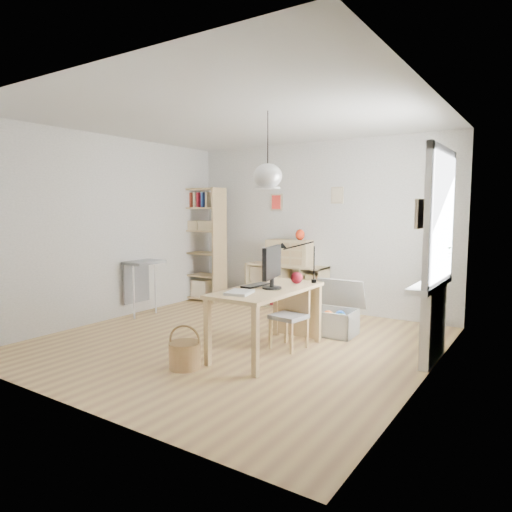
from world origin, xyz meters
The scene contains 20 objects.
ground centered at (0.00, 0.00, 0.00)m, with size 4.50×4.50×0.00m, color tan.
room_shell centered at (0.55, -0.15, 2.00)m, with size 4.50×4.50×4.50m.
window_unit centered at (2.23, 0.60, 1.55)m, with size 0.07×1.16×1.46m.
radiator centered at (2.19, 0.60, 0.40)m, with size 0.10×0.80×0.80m, color white.
windowsill centered at (2.14, 0.60, 0.83)m, with size 0.22×1.20×0.06m, color white.
desk centered at (0.55, -0.15, 0.66)m, with size 0.70×1.50×0.75m.
cube_shelf centered at (-0.47, 2.08, 0.30)m, with size 1.40×0.38×0.72m.
tall_bookshelf centered at (-2.04, 1.80, 1.09)m, with size 0.80×0.38×2.00m.
side_table centered at (-2.04, 0.35, 0.67)m, with size 0.40×0.55×0.85m.
chair centered at (0.68, 0.18, 0.42)m, with size 0.40×0.40×0.74m.
wicker_basket centered at (0.10, -1.04, 0.15)m, with size 0.33×0.33×0.46m.
storage_chest centered at (0.84, 1.03, 0.22)m, with size 0.67×0.75×0.69m.
monitor centered at (0.61, -0.14, 1.02)m, with size 0.22×0.54×0.48m.
keyboard centered at (0.36, -0.11, 0.76)m, with size 0.15×0.40×0.02m, color black.
task_lamp centered at (0.60, 0.42, 1.07)m, with size 0.45×0.16×0.47m.
yarn_ball centered at (0.68, 0.30, 0.82)m, with size 0.14×0.14×0.14m, color #500A0F.
paper_tray centered at (0.49, -0.60, 0.77)m, with size 0.24×0.30×0.03m, color white.
drawer_chest centered at (-0.39, 2.04, 0.93)m, with size 0.72×0.33×0.41m, color beige.
red_vase centered at (-0.20, 2.04, 1.22)m, with size 0.15×0.15×0.18m, color #A5240D.
potted_plant centered at (2.12, 0.95, 1.05)m, with size 0.33×0.29×0.37m, color #225B24.
Camera 1 is at (3.23, -4.46, 1.65)m, focal length 32.00 mm.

